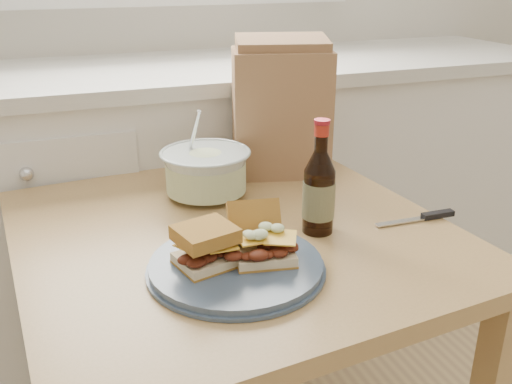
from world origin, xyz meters
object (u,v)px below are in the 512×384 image
object	(u,v)px
dining_table	(234,273)
plate	(236,266)
paper_bag	(281,113)
coleslaw_bowl	(206,174)
beer_bottle	(319,191)

from	to	relation	value
dining_table	plate	bearing A→B (deg)	-112.23
plate	paper_bag	xyz separation A→B (m)	(0.28, 0.46, 0.15)
coleslaw_bowl	beer_bottle	size ratio (longest dim) A/B	0.90
beer_bottle	paper_bag	bearing A→B (deg)	75.37
beer_bottle	paper_bag	xyz separation A→B (m)	(0.07, 0.36, 0.07)
plate	beer_bottle	bearing A→B (deg)	24.70
plate	beer_bottle	size ratio (longest dim) A/B	1.32
plate	beer_bottle	distance (m)	0.24
paper_bag	plate	bearing A→B (deg)	-105.75
coleslaw_bowl	paper_bag	xyz separation A→B (m)	(0.23, 0.10, 0.10)
plate	coleslaw_bowl	size ratio (longest dim) A/B	1.47
plate	coleslaw_bowl	distance (m)	0.37
beer_bottle	plate	bearing A→B (deg)	-159.24
coleslaw_bowl	beer_bottle	world-z (taller)	beer_bottle
dining_table	paper_bag	distance (m)	0.45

